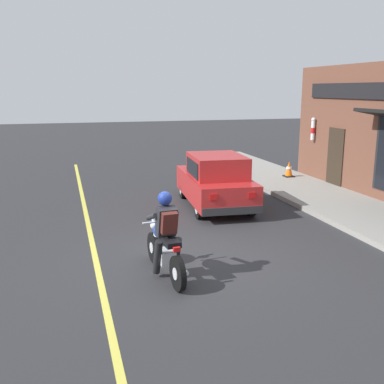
{
  "coord_description": "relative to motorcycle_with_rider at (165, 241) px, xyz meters",
  "views": [
    {
      "loc": [
        -2.29,
        -8.26,
        3.4
      ],
      "look_at": [
        0.66,
        2.0,
        0.95
      ],
      "focal_mm": 42.0,
      "sensor_mm": 36.0,
      "label": 1
    }
  ],
  "objects": [
    {
      "name": "traffic_cone",
      "position": [
        6.52,
        7.49,
        -0.25
      ],
      "size": [
        0.36,
        0.36,
        0.6
      ],
      "color": "black",
      "rests_on": "sidewalk_curb"
    },
    {
      "name": "lane_stripe",
      "position": [
        -1.2,
        3.59,
        -0.67
      ],
      "size": [
        0.12,
        19.8,
        0.01
      ],
      "primitive_type": "cube",
      "color": "#D1C64C",
      "rests_on": "ground"
    },
    {
      "name": "motorcycle_with_rider",
      "position": [
        0.0,
        0.0,
        0.0
      ],
      "size": [
        0.61,
        2.02,
        1.62
      ],
      "color": "black",
      "rests_on": "ground"
    },
    {
      "name": "car_hatchback",
      "position": [
        2.52,
        4.51,
        0.09
      ],
      "size": [
        1.93,
        3.89,
        1.57
      ],
      "color": "black",
      "rests_on": "ground"
    },
    {
      "name": "ground_plane",
      "position": [
        0.6,
        0.59,
        -0.68
      ],
      "size": [
        80.0,
        80.0,
        0.0
      ],
      "primitive_type": "plane",
      "color": "#2B2B2D"
    },
    {
      "name": "sidewalk_curb",
      "position": [
        6.08,
        3.59,
        -0.61
      ],
      "size": [
        2.6,
        22.0,
        0.14
      ],
      "primitive_type": "cube",
      "color": "gray",
      "rests_on": "ground"
    }
  ]
}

